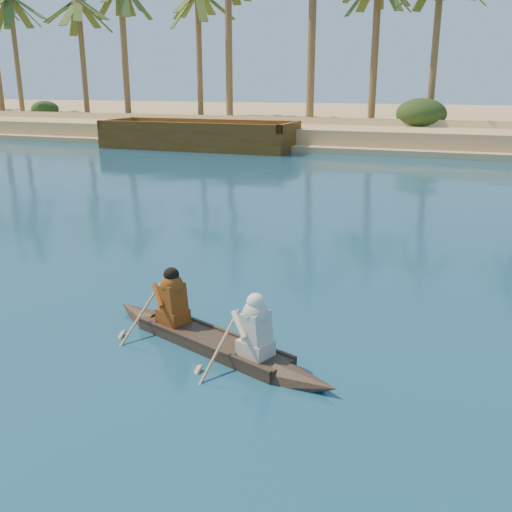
% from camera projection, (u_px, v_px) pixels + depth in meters
% --- Properties ---
extents(ground, '(160.00, 160.00, 0.00)m').
position_uv_depth(ground, '(21.00, 241.00, 15.15)').
color(ground, navy).
rests_on(ground, ground).
extents(sandy_embankment, '(150.00, 51.00, 1.50)m').
position_uv_depth(sandy_embankment, '(361.00, 120.00, 56.93)').
color(sandy_embankment, tan).
rests_on(sandy_embankment, ground).
extents(palm_grove, '(110.00, 14.00, 16.00)m').
position_uv_depth(palm_grove, '(336.00, 30.00, 44.14)').
color(palm_grove, '#2E491A').
rests_on(palm_grove, ground).
extents(shrub_cluster, '(100.00, 6.00, 2.40)m').
position_uv_depth(shrub_cluster, '(322.00, 123.00, 42.98)').
color(shrub_cluster, '#1E3413').
rests_on(shrub_cluster, ground).
extents(canoe, '(4.65, 2.22, 1.30)m').
position_uv_depth(canoe, '(212.00, 333.00, 8.95)').
color(canoe, '#3B3020').
rests_on(canoe, ground).
extents(barge_mid, '(12.46, 4.22, 2.07)m').
position_uv_depth(barge_mid, '(199.00, 137.00, 36.54)').
color(barge_mid, brown).
rests_on(barge_mid, ground).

